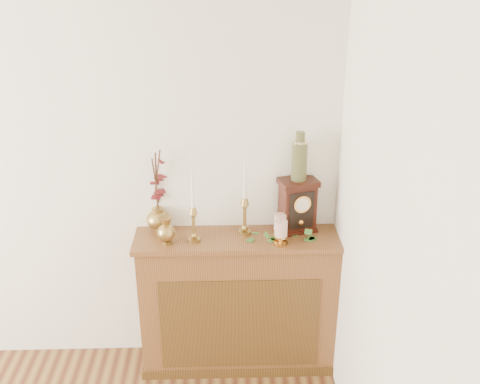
{
  "coord_description": "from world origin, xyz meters",
  "views": [
    {
      "loc": [
        1.32,
        -0.83,
        2.53
      ],
      "look_at": [
        1.41,
        2.05,
        1.24
      ],
      "focal_mm": 42.0,
      "sensor_mm": 36.0,
      "label": 1
    }
  ],
  "objects_px": {
    "candlestick_center": "(245,210)",
    "ginger_jar": "(159,191)",
    "mantel_clock": "(297,206)",
    "bud_vase": "(166,231)",
    "ceramic_vase": "(299,159)",
    "candlestick_left": "(193,219)"
  },
  "relations": [
    {
      "from": "candlestick_center",
      "to": "ginger_jar",
      "type": "distance_m",
      "value": 0.53
    },
    {
      "from": "ginger_jar",
      "to": "mantel_clock",
      "type": "distance_m",
      "value": 0.84
    },
    {
      "from": "candlestick_left",
      "to": "mantel_clock",
      "type": "relative_size",
      "value": 1.35
    },
    {
      "from": "candlestick_center",
      "to": "ginger_jar",
      "type": "xyz_separation_m",
      "value": [
        -0.51,
        0.11,
        0.08
      ]
    },
    {
      "from": "candlestick_center",
      "to": "mantel_clock",
      "type": "xyz_separation_m",
      "value": [
        0.32,
        0.04,
        0.01
      ]
    },
    {
      "from": "ceramic_vase",
      "to": "candlestick_left",
      "type": "bearing_deg",
      "value": -168.68
    },
    {
      "from": "candlestick_left",
      "to": "ceramic_vase",
      "type": "bearing_deg",
      "value": 11.32
    },
    {
      "from": "bud_vase",
      "to": "ginger_jar",
      "type": "xyz_separation_m",
      "value": [
        -0.06,
        0.22,
        0.15
      ]
    },
    {
      "from": "bud_vase",
      "to": "ceramic_vase",
      "type": "relative_size",
      "value": 0.58
    },
    {
      "from": "ginger_jar",
      "to": "candlestick_left",
      "type": "bearing_deg",
      "value": -41.9
    },
    {
      "from": "bud_vase",
      "to": "ginger_jar",
      "type": "height_order",
      "value": "ginger_jar"
    },
    {
      "from": "candlestick_center",
      "to": "bud_vase",
      "type": "height_order",
      "value": "candlestick_center"
    },
    {
      "from": "ginger_jar",
      "to": "ceramic_vase",
      "type": "relative_size",
      "value": 1.82
    },
    {
      "from": "candlestick_left",
      "to": "candlestick_center",
      "type": "height_order",
      "value": "candlestick_center"
    },
    {
      "from": "candlestick_center",
      "to": "ceramic_vase",
      "type": "bearing_deg",
      "value": 7.74
    },
    {
      "from": "ginger_jar",
      "to": "mantel_clock",
      "type": "bearing_deg",
      "value": -4.95
    },
    {
      "from": "mantel_clock",
      "to": "candlestick_center",
      "type": "bearing_deg",
      "value": 172.13
    },
    {
      "from": "ceramic_vase",
      "to": "candlestick_center",
      "type": "bearing_deg",
      "value": -172.26
    },
    {
      "from": "mantel_clock",
      "to": "ginger_jar",
      "type": "bearing_deg",
      "value": 159.98
    },
    {
      "from": "ginger_jar",
      "to": "mantel_clock",
      "type": "height_order",
      "value": "ginger_jar"
    },
    {
      "from": "ginger_jar",
      "to": "ceramic_vase",
      "type": "distance_m",
      "value": 0.86
    },
    {
      "from": "candlestick_center",
      "to": "bud_vase",
      "type": "xyz_separation_m",
      "value": [
        -0.46,
        -0.1,
        -0.07
      ]
    }
  ]
}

